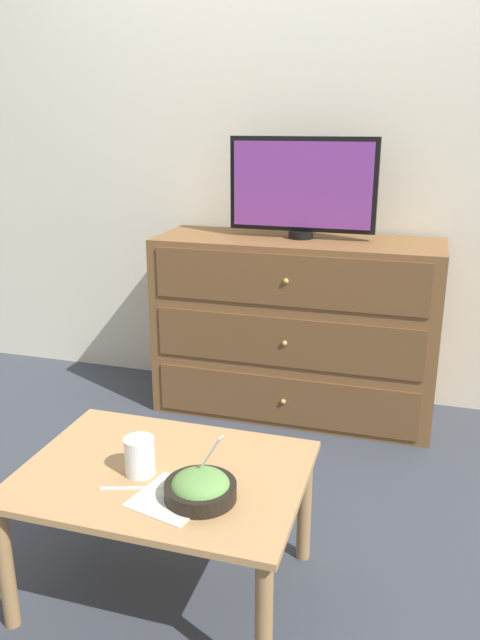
% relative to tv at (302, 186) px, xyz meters
% --- Properties ---
extents(ground_plane, '(12.00, 12.00, 0.00)m').
position_rel_tv_xyz_m(ground_plane, '(-0.13, 0.22, -1.07)').
color(ground_plane, '#383D47').
extents(wall_back, '(12.00, 0.05, 2.60)m').
position_rel_tv_xyz_m(wall_back, '(-0.13, 0.25, 0.23)').
color(wall_back, silver).
rests_on(wall_back, ground_plane).
extents(dresser, '(1.29, 0.46, 0.84)m').
position_rel_tv_xyz_m(dresser, '(-0.01, -0.03, -0.65)').
color(dresser, brown).
rests_on(dresser, ground_plane).
extents(tv, '(0.66, 0.11, 0.44)m').
position_rel_tv_xyz_m(tv, '(0.00, 0.00, 0.00)').
color(tv, black).
rests_on(tv, dresser).
extents(coffee_table, '(0.80, 0.59, 0.41)m').
position_rel_tv_xyz_m(coffee_table, '(-0.11, -1.35, -0.73)').
color(coffee_table, tan).
rests_on(coffee_table, ground_plane).
extents(takeout_bowl, '(0.19, 0.19, 0.18)m').
position_rel_tv_xyz_m(takeout_bowl, '(0.03, -1.44, -0.64)').
color(takeout_bowl, black).
rests_on(takeout_bowl, coffee_table).
extents(drink_cup, '(0.09, 0.09, 0.11)m').
position_rel_tv_xyz_m(drink_cup, '(-0.17, -1.38, -0.62)').
color(drink_cup, beige).
rests_on(drink_cup, coffee_table).
extents(napkin, '(0.22, 0.22, 0.00)m').
position_rel_tv_xyz_m(napkin, '(-0.04, -1.47, -0.67)').
color(napkin, silver).
rests_on(napkin, coffee_table).
extents(knife, '(0.16, 0.06, 0.01)m').
position_rel_tv_xyz_m(knife, '(-0.16, -1.46, -0.67)').
color(knife, silver).
rests_on(knife, coffee_table).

